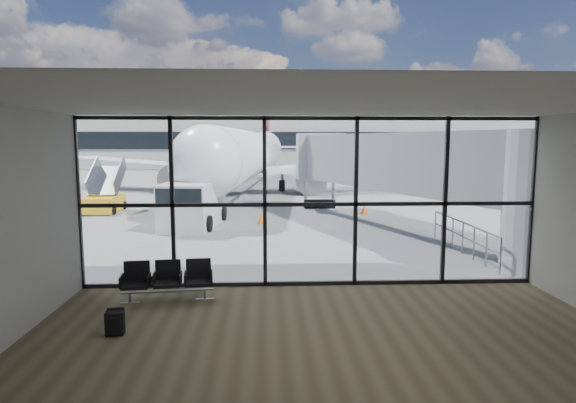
{
  "coord_description": "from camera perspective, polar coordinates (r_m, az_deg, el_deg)",
  "views": [
    {
      "loc": [
        -1.14,
        -12.51,
        3.84
      ],
      "look_at": [
        -0.46,
        3.0,
        1.9
      ],
      "focal_mm": 30.0,
      "sensor_mm": 36.0,
      "label": 1
    }
  ],
  "objects": [
    {
      "name": "jet_bridge",
      "position": [
        20.53,
        14.63,
        3.86
      ],
      "size": [
        8.0,
        16.5,
        4.33
      ],
      "color": "#9CA0A2",
      "rests_on": "ground"
    },
    {
      "name": "ground",
      "position": [
        52.67,
        -1.28,
        2.93
      ],
      "size": [
        220.0,
        220.0,
        0.0
      ],
      "primitive_type": "plane",
      "color": "slate",
      "rests_on": "ground"
    },
    {
      "name": "backpack",
      "position": [
        10.46,
        -19.84,
        -13.38
      ],
      "size": [
        0.37,
        0.35,
        0.53
      ],
      "rotation": [
        0.0,
        0.0,
        0.09
      ],
      "color": "black",
      "rests_on": "ground"
    },
    {
      "name": "mobile_stairs",
      "position": [
        28.32,
        -21.01,
        0.03
      ],
      "size": [
        1.92,
        3.5,
        2.44
      ],
      "rotation": [
        0.0,
        0.0,
        0.02
      ],
      "color": "gold",
      "rests_on": "ground"
    },
    {
      "name": "seating_row",
      "position": [
        12.21,
        -14.07,
        -8.83
      ],
      "size": [
        2.17,
        0.83,
        0.96
      ],
      "rotation": [
        0.0,
        0.0,
        0.11
      ],
      "color": "gray",
      "rests_on": "ground"
    },
    {
      "name": "glass_curtain_wall",
      "position": [
        12.67,
        2.67,
        -0.13
      ],
      "size": [
        12.1,
        0.12,
        4.5
      ],
      "color": "white",
      "rests_on": "ground"
    },
    {
      "name": "traffic_cone_a",
      "position": [
        22.62,
        -3.18,
        -2.04
      ],
      "size": [
        0.36,
        0.36,
        0.52
      ],
      "color": "orange",
      "rests_on": "ground"
    },
    {
      "name": "tree_5",
      "position": [
        85.67,
        -11.97,
        8.32
      ],
      "size": [
        6.27,
        6.27,
        9.03
      ],
      "color": "#382619",
      "rests_on": "ground"
    },
    {
      "name": "tree_2",
      "position": [
        90.34,
        -23.41,
        7.82
      ],
      "size": [
        6.27,
        6.27,
        9.03
      ],
      "color": "#382619",
      "rests_on": "ground"
    },
    {
      "name": "tree_3",
      "position": [
        88.38,
        -19.71,
        7.21
      ],
      "size": [
        4.95,
        4.95,
        7.12
      ],
      "color": "#382619",
      "rests_on": "ground"
    },
    {
      "name": "tree_4",
      "position": [
        86.83,
        -15.9,
        7.77
      ],
      "size": [
        5.61,
        5.61,
        8.07
      ],
      "color": "#382619",
      "rests_on": "ground"
    },
    {
      "name": "service_van",
      "position": [
        22.35,
        -11.19,
        -0.2
      ],
      "size": [
        2.72,
        4.91,
        2.04
      ],
      "rotation": [
        0.0,
        0.0,
        -0.11
      ],
      "color": "silver",
      "rests_on": "ground"
    },
    {
      "name": "apron_railing",
      "position": [
        17.65,
        20.01,
        -3.51
      ],
      "size": [
        0.06,
        5.46,
        1.11
      ],
      "color": "gray",
      "rests_on": "ground"
    },
    {
      "name": "lounge_shell",
      "position": [
        7.89,
        5.83,
        -1.61
      ],
      "size": [
        12.02,
        8.01,
        4.51
      ],
      "color": "brown",
      "rests_on": "ground"
    },
    {
      "name": "far_terminal",
      "position": [
        74.49,
        -2.12,
        7.39
      ],
      "size": [
        80.0,
        12.2,
        11.0
      ],
      "color": "silver",
      "rests_on": "ground"
    },
    {
      "name": "tree_0",
      "position": [
        95.22,
        -30.18,
        6.63
      ],
      "size": [
        4.95,
        4.95,
        7.12
      ],
      "color": "#382619",
      "rests_on": "ground"
    },
    {
      "name": "belt_loader",
      "position": [
        37.03,
        -9.8,
        2.08
      ],
      "size": [
        2.12,
        4.44,
        1.97
      ],
      "rotation": [
        0.0,
        0.0,
        -0.15
      ],
      "color": "black",
      "rests_on": "ground"
    },
    {
      "name": "airliner",
      "position": [
        38.44,
        -4.68,
        5.56
      ],
      "size": [
        30.9,
        35.88,
        9.25
      ],
      "rotation": [
        0.0,
        0.0,
        -0.09
      ],
      "color": "white",
      "rests_on": "ground"
    },
    {
      "name": "tree_1",
      "position": [
        92.62,
        -26.89,
        7.22
      ],
      "size": [
        5.61,
        5.61,
        8.07
      ],
      "color": "#382619",
      "rests_on": "ground"
    },
    {
      "name": "traffic_cone_c",
      "position": [
        26.02,
        9.02,
        -0.92
      ],
      "size": [
        0.36,
        0.36,
        0.52
      ],
      "color": "#FF5A0D",
      "rests_on": "ground"
    }
  ]
}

